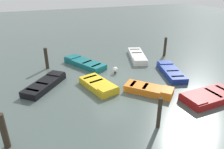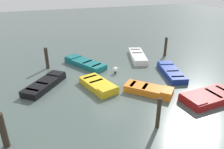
{
  "view_description": "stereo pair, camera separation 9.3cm",
  "coord_description": "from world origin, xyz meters",
  "px_view_note": "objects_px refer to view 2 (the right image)",
  "views": [
    {
      "loc": [
        -4.93,
        -11.63,
        6.03
      ],
      "look_at": [
        0.0,
        0.0,
        0.35
      ],
      "focal_mm": 33.36,
      "sensor_mm": 36.0,
      "label": 1
    },
    {
      "loc": [
        -4.84,
        -11.67,
        6.03
      ],
      "look_at": [
        0.0,
        0.0,
        0.35
      ],
      "focal_mm": 33.36,
      "sensor_mm": 36.0,
      "label": 2
    }
  ],
  "objects_px": {
    "rowboat_white": "(138,56)",
    "rowboat_orange": "(149,90)",
    "rowboat_blue": "(171,72)",
    "marker_buoy": "(115,70)",
    "rowboat_yellow": "(98,85)",
    "rowboat_black": "(45,84)",
    "rowboat_teal": "(85,63)",
    "mooring_piling_far_left": "(166,47)",
    "mooring_piling_far_right": "(158,113)",
    "rowboat_red": "(209,97)",
    "mooring_piling_near_right": "(47,58)",
    "mooring_piling_mid_left": "(3,131)"
  },
  "relations": [
    {
      "from": "rowboat_teal",
      "to": "rowboat_yellow",
      "type": "bearing_deg",
      "value": 150.96
    },
    {
      "from": "rowboat_black",
      "to": "mooring_piling_mid_left",
      "type": "bearing_deg",
      "value": -161.16
    },
    {
      "from": "rowboat_black",
      "to": "mooring_piling_far_right",
      "type": "distance_m",
      "value": 7.35
    },
    {
      "from": "rowboat_white",
      "to": "rowboat_teal",
      "type": "bearing_deg",
      "value": -71.58
    },
    {
      "from": "rowboat_red",
      "to": "mooring_piling_far_right",
      "type": "height_order",
      "value": "mooring_piling_far_right"
    },
    {
      "from": "rowboat_black",
      "to": "rowboat_red",
      "type": "xyz_separation_m",
      "value": [
        8.17,
        -5.12,
        0.0
      ]
    },
    {
      "from": "mooring_piling_near_right",
      "to": "mooring_piling_far_left",
      "type": "height_order",
      "value": "mooring_piling_far_left"
    },
    {
      "from": "rowboat_white",
      "to": "mooring_piling_near_right",
      "type": "bearing_deg",
      "value": -75.49
    },
    {
      "from": "mooring_piling_near_right",
      "to": "mooring_piling_far_right",
      "type": "relative_size",
      "value": 1.05
    },
    {
      "from": "rowboat_white",
      "to": "mooring_piling_mid_left",
      "type": "distance_m",
      "value": 12.19
    },
    {
      "from": "rowboat_red",
      "to": "mooring_piling_mid_left",
      "type": "bearing_deg",
      "value": -3.78
    },
    {
      "from": "rowboat_teal",
      "to": "rowboat_white",
      "type": "bearing_deg",
      "value": -116.99
    },
    {
      "from": "mooring_piling_mid_left",
      "to": "marker_buoy",
      "type": "bearing_deg",
      "value": 35.89
    },
    {
      "from": "rowboat_orange",
      "to": "mooring_piling_near_right",
      "type": "distance_m",
      "value": 8.03
    },
    {
      "from": "rowboat_black",
      "to": "rowboat_orange",
      "type": "distance_m",
      "value": 6.36
    },
    {
      "from": "rowboat_yellow",
      "to": "mooring_piling_far_right",
      "type": "height_order",
      "value": "mooring_piling_far_right"
    },
    {
      "from": "rowboat_white",
      "to": "rowboat_blue",
      "type": "relative_size",
      "value": 1.11
    },
    {
      "from": "rowboat_orange",
      "to": "marker_buoy",
      "type": "xyz_separation_m",
      "value": [
        -0.68,
        3.4,
        0.07
      ]
    },
    {
      "from": "mooring_piling_mid_left",
      "to": "mooring_piling_far_left",
      "type": "xyz_separation_m",
      "value": [
        12.43,
        6.81,
        0.05
      ]
    },
    {
      "from": "rowboat_yellow",
      "to": "marker_buoy",
      "type": "distance_m",
      "value": 2.49
    },
    {
      "from": "rowboat_white",
      "to": "mooring_piling_far_right",
      "type": "xyz_separation_m",
      "value": [
        -3.66,
        -8.43,
        0.54
      ]
    },
    {
      "from": "rowboat_blue",
      "to": "mooring_piling_near_right",
      "type": "relative_size",
      "value": 2.18
    },
    {
      "from": "mooring_piling_near_right",
      "to": "rowboat_white",
      "type": "bearing_deg",
      "value": -5.34
    },
    {
      "from": "rowboat_yellow",
      "to": "rowboat_black",
      "type": "relative_size",
      "value": 0.93
    },
    {
      "from": "rowboat_orange",
      "to": "mooring_piling_mid_left",
      "type": "distance_m",
      "value": 7.72
    },
    {
      "from": "rowboat_black",
      "to": "rowboat_teal",
      "type": "bearing_deg",
      "value": -9.97
    },
    {
      "from": "marker_buoy",
      "to": "mooring_piling_mid_left",
      "type": "bearing_deg",
      "value": -144.11
    },
    {
      "from": "rowboat_white",
      "to": "mooring_piling_near_right",
      "type": "distance_m",
      "value": 7.4
    },
    {
      "from": "rowboat_blue",
      "to": "marker_buoy",
      "type": "relative_size",
      "value": 7.23
    },
    {
      "from": "mooring_piling_mid_left",
      "to": "mooring_piling_near_right",
      "type": "distance_m",
      "value": 8.21
    },
    {
      "from": "rowboat_blue",
      "to": "rowboat_black",
      "type": "bearing_deg",
      "value": 97.45
    },
    {
      "from": "rowboat_white",
      "to": "rowboat_orange",
      "type": "xyz_separation_m",
      "value": [
        -2.33,
        -5.55,
        0.0
      ]
    },
    {
      "from": "rowboat_white",
      "to": "mooring_piling_far_right",
      "type": "height_order",
      "value": "mooring_piling_far_right"
    },
    {
      "from": "rowboat_red",
      "to": "rowboat_orange",
      "type": "height_order",
      "value": "same"
    },
    {
      "from": "rowboat_yellow",
      "to": "marker_buoy",
      "type": "height_order",
      "value": "marker_buoy"
    },
    {
      "from": "rowboat_red",
      "to": "marker_buoy",
      "type": "relative_size",
      "value": 6.55
    },
    {
      "from": "mooring_piling_mid_left",
      "to": "mooring_piling_far_right",
      "type": "relative_size",
      "value": 1.02
    },
    {
      "from": "rowboat_yellow",
      "to": "rowboat_red",
      "type": "distance_m",
      "value": 6.37
    },
    {
      "from": "rowboat_orange",
      "to": "mooring_piling_far_right",
      "type": "distance_m",
      "value": 3.22
    },
    {
      "from": "mooring_piling_far_right",
      "to": "marker_buoy",
      "type": "height_order",
      "value": "mooring_piling_far_right"
    },
    {
      "from": "rowboat_orange",
      "to": "mooring_piling_near_right",
      "type": "relative_size",
      "value": 1.74
    },
    {
      "from": "rowboat_black",
      "to": "rowboat_red",
      "type": "relative_size",
      "value": 0.99
    },
    {
      "from": "rowboat_yellow",
      "to": "rowboat_black",
      "type": "height_order",
      "value": "same"
    },
    {
      "from": "rowboat_orange",
      "to": "mooring_piling_far_left",
      "type": "distance_m",
      "value": 7.19
    },
    {
      "from": "rowboat_orange",
      "to": "rowboat_blue",
      "type": "height_order",
      "value": "same"
    },
    {
      "from": "marker_buoy",
      "to": "mooring_piling_near_right",
      "type": "bearing_deg",
      "value": 146.75
    },
    {
      "from": "rowboat_yellow",
      "to": "rowboat_white",
      "type": "bearing_deg",
      "value": 114.52
    },
    {
      "from": "mooring_piling_far_right",
      "to": "mooring_piling_far_left",
      "type": "distance_m",
      "value": 10.22
    },
    {
      "from": "rowboat_black",
      "to": "rowboat_orange",
      "type": "bearing_deg",
      "value": -77.48
    },
    {
      "from": "mooring_piling_near_right",
      "to": "marker_buoy",
      "type": "xyz_separation_m",
      "value": [
        4.34,
        -2.84,
        -0.51
      ]
    }
  ]
}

